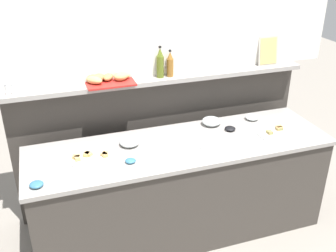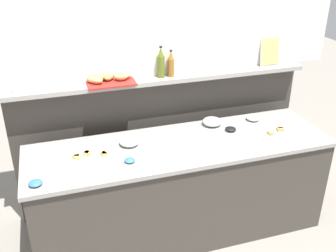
{
  "view_description": "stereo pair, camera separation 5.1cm",
  "coord_description": "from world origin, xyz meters",
  "px_view_note": "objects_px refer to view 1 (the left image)",
  "views": [
    {
      "loc": [
        -0.99,
        -2.62,
        2.43
      ],
      "look_at": [
        -0.08,
        0.1,
        1.01
      ],
      "focal_mm": 41.97,
      "sensor_mm": 36.0,
      "label": 1
    },
    {
      "loc": [
        -0.94,
        -2.64,
        2.43
      ],
      "look_at": [
        -0.08,
        0.1,
        1.01
      ],
      "focal_mm": 41.97,
      "sensor_mm": 36.0,
      "label": 2
    }
  ],
  "objects_px": {
    "olive_oil_bottle": "(160,64)",
    "bread_basket": "(107,79)",
    "sandwich_platter_side": "(275,132)",
    "framed_picture": "(268,51)",
    "glass_bowl_small": "(130,142)",
    "glass_bowl_medium": "(252,117)",
    "sandwich_platter_front": "(90,157)",
    "glass_bowl_large": "(211,122)",
    "serving_tongs": "(199,142)",
    "condiment_bowl_dark": "(130,161)",
    "condiment_bowl_red": "(230,129)",
    "condiment_bowl_teal": "(36,184)",
    "salt_shaker": "(7,90)",
    "pepper_shaker": "(13,89)",
    "vinegar_bottle_amber": "(170,65)"
  },
  "relations": [
    {
      "from": "sandwich_platter_front",
      "to": "glass_bowl_large",
      "type": "xyz_separation_m",
      "value": [
        1.12,
        0.24,
        0.02
      ]
    },
    {
      "from": "condiment_bowl_teal",
      "to": "vinegar_bottle_amber",
      "type": "xyz_separation_m",
      "value": [
        1.21,
        0.73,
        0.5
      ]
    },
    {
      "from": "glass_bowl_medium",
      "to": "framed_picture",
      "type": "xyz_separation_m",
      "value": [
        0.27,
        0.28,
        0.53
      ]
    },
    {
      "from": "condiment_bowl_teal",
      "to": "serving_tongs",
      "type": "bearing_deg",
      "value": 9.83
    },
    {
      "from": "glass_bowl_large",
      "to": "condiment_bowl_red",
      "type": "bearing_deg",
      "value": -54.81
    },
    {
      "from": "olive_oil_bottle",
      "to": "bread_basket",
      "type": "distance_m",
      "value": 0.48
    },
    {
      "from": "condiment_bowl_teal",
      "to": "bread_basket",
      "type": "xyz_separation_m",
      "value": [
        0.65,
        0.74,
        0.43
      ]
    },
    {
      "from": "bread_basket",
      "to": "glass_bowl_medium",
      "type": "bearing_deg",
      "value": -11.62
    },
    {
      "from": "glass_bowl_small",
      "to": "salt_shaker",
      "type": "bearing_deg",
      "value": 157.54
    },
    {
      "from": "glass_bowl_small",
      "to": "bread_basket",
      "type": "bearing_deg",
      "value": 102.79
    },
    {
      "from": "glass_bowl_large",
      "to": "condiment_bowl_teal",
      "type": "distance_m",
      "value": 1.6
    },
    {
      "from": "glass_bowl_small",
      "to": "framed_picture",
      "type": "distance_m",
      "value": 1.6
    },
    {
      "from": "glass_bowl_small",
      "to": "salt_shaker",
      "type": "xyz_separation_m",
      "value": [
        -0.86,
        0.36,
        0.43
      ]
    },
    {
      "from": "glass_bowl_small",
      "to": "glass_bowl_medium",
      "type": "bearing_deg",
      "value": 5.7
    },
    {
      "from": "condiment_bowl_teal",
      "to": "olive_oil_bottle",
      "type": "bearing_deg",
      "value": 33.32
    },
    {
      "from": "olive_oil_bottle",
      "to": "sandwich_platter_side",
      "type": "bearing_deg",
      "value": -32.79
    },
    {
      "from": "sandwich_platter_front",
      "to": "vinegar_bottle_amber",
      "type": "xyz_separation_m",
      "value": [
        0.8,
        0.48,
        0.51
      ]
    },
    {
      "from": "sandwich_platter_front",
      "to": "condiment_bowl_dark",
      "type": "relative_size",
      "value": 3.63
    },
    {
      "from": "condiment_bowl_red",
      "to": "glass_bowl_large",
      "type": "bearing_deg",
      "value": 125.19
    },
    {
      "from": "serving_tongs",
      "to": "glass_bowl_small",
      "type": "bearing_deg",
      "value": 165.85
    },
    {
      "from": "framed_picture",
      "to": "condiment_bowl_dark",
      "type": "bearing_deg",
      "value": -156.59
    },
    {
      "from": "olive_oil_bottle",
      "to": "framed_picture",
      "type": "xyz_separation_m",
      "value": [
        1.07,
        0.02,
        0.01
      ]
    },
    {
      "from": "condiment_bowl_dark",
      "to": "olive_oil_bottle",
      "type": "xyz_separation_m",
      "value": [
        0.44,
        0.63,
        0.52
      ]
    },
    {
      "from": "salt_shaker",
      "to": "framed_picture",
      "type": "height_order",
      "value": "framed_picture"
    },
    {
      "from": "condiment_bowl_teal",
      "to": "condiment_bowl_dark",
      "type": "xyz_separation_m",
      "value": [
        0.68,
        0.1,
        -0.0
      ]
    },
    {
      "from": "sandwich_platter_side",
      "to": "olive_oil_bottle",
      "type": "bearing_deg",
      "value": 147.21
    },
    {
      "from": "condiment_bowl_red",
      "to": "condiment_bowl_teal",
      "type": "distance_m",
      "value": 1.66
    },
    {
      "from": "sandwich_platter_front",
      "to": "glass_bowl_medium",
      "type": "height_order",
      "value": "glass_bowl_medium"
    },
    {
      "from": "glass_bowl_large",
      "to": "condiment_bowl_dark",
      "type": "height_order",
      "value": "glass_bowl_large"
    },
    {
      "from": "condiment_bowl_red",
      "to": "condiment_bowl_dark",
      "type": "distance_m",
      "value": 0.98
    },
    {
      "from": "olive_oil_bottle",
      "to": "bread_basket",
      "type": "xyz_separation_m",
      "value": [
        -0.47,
        0.01,
        -0.09
      ]
    },
    {
      "from": "olive_oil_bottle",
      "to": "pepper_shaker",
      "type": "xyz_separation_m",
      "value": [
        -1.2,
        -0.02,
        -0.08
      ]
    },
    {
      "from": "framed_picture",
      "to": "sandwich_platter_side",
      "type": "bearing_deg",
      "value": -110.5
    },
    {
      "from": "glass_bowl_large",
      "to": "condiment_bowl_teal",
      "type": "height_order",
      "value": "glass_bowl_large"
    },
    {
      "from": "pepper_shaker",
      "to": "framed_picture",
      "type": "relative_size",
      "value": 0.32
    },
    {
      "from": "condiment_bowl_teal",
      "to": "serving_tongs",
      "type": "distance_m",
      "value": 1.3
    },
    {
      "from": "olive_oil_bottle",
      "to": "framed_picture",
      "type": "height_order",
      "value": "olive_oil_bottle"
    },
    {
      "from": "salt_shaker",
      "to": "bread_basket",
      "type": "bearing_deg",
      "value": 1.61
    },
    {
      "from": "condiment_bowl_dark",
      "to": "framed_picture",
      "type": "bearing_deg",
      "value": 23.41
    },
    {
      "from": "condiment_bowl_teal",
      "to": "glass_bowl_small",
      "type": "bearing_deg",
      "value": 26.14
    },
    {
      "from": "glass_bowl_small",
      "to": "serving_tongs",
      "type": "height_order",
      "value": "glass_bowl_small"
    },
    {
      "from": "sandwich_platter_front",
      "to": "glass_bowl_medium",
      "type": "bearing_deg",
      "value": 8.35
    },
    {
      "from": "condiment_bowl_red",
      "to": "serving_tongs",
      "type": "height_order",
      "value": "condiment_bowl_red"
    },
    {
      "from": "condiment_bowl_red",
      "to": "bread_basket",
      "type": "xyz_separation_m",
      "value": [
        -0.98,
        0.39,
        0.43
      ]
    },
    {
      "from": "condiment_bowl_red",
      "to": "salt_shaker",
      "type": "height_order",
      "value": "salt_shaker"
    },
    {
      "from": "sandwich_platter_side",
      "to": "condiment_bowl_dark",
      "type": "relative_size",
      "value": 3.96
    },
    {
      "from": "sandwich_platter_side",
      "to": "bread_basket",
      "type": "relative_size",
      "value": 0.77
    },
    {
      "from": "glass_bowl_large",
      "to": "framed_picture",
      "type": "relative_size",
      "value": 0.63
    },
    {
      "from": "sandwich_platter_front",
      "to": "salt_shaker",
      "type": "height_order",
      "value": "salt_shaker"
    },
    {
      "from": "vinegar_bottle_amber",
      "to": "olive_oil_bottle",
      "type": "bearing_deg",
      "value": 178.99
    }
  ]
}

